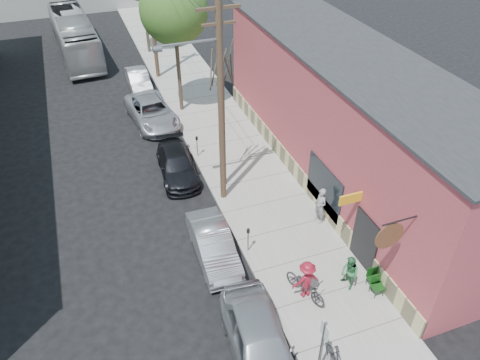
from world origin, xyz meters
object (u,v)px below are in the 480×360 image
object	(u,v)px
patio_chair_b	(374,279)
patron_green	(350,273)
tree_leafy_mid	(174,11)
utility_pole_near	(220,101)
cyclist	(306,280)
sign_post	(322,345)
car_2	(177,165)
parking_meter_far	(197,143)
car_3	(152,112)
parking_meter_near	(248,236)
patio_chair_a	(378,286)
car_1	(214,245)
car_4	(139,80)
bus	(75,36)
tree_bare	(223,136)
patron_grey	(320,206)
car_0	(260,343)

from	to	relation	value
patio_chair_b	patron_green	distance (m)	1.07
tree_leafy_mid	patron_green	world-z (taller)	tree_leafy_mid
utility_pole_near	cyclist	size ratio (longest dim) A/B	5.78
sign_post	car_2	size ratio (longest dim) A/B	0.63
parking_meter_far	patio_chair_b	world-z (taller)	parking_meter_far
utility_pole_near	car_3	distance (m)	10.10
parking_meter_near	patio_chair_a	world-z (taller)	parking_meter_near
tree_leafy_mid	cyclist	distance (m)	17.46
cyclist	car_2	size ratio (longest dim) A/B	0.39
cyclist	parking_meter_near	bearing A→B (deg)	-69.62
parking_meter_near	patron_green	xyz separation A→B (m)	(3.00, -3.23, -0.05)
parking_meter_near	car_1	size ratio (longest dim) A/B	0.29
car_3	cyclist	bearing A→B (deg)	-85.95
parking_meter_far	patio_chair_b	distance (m)	12.13
utility_pole_near	patron_green	distance (m)	8.92
parking_meter_far	car_4	size ratio (longest dim) A/B	0.31
parking_meter_far	bus	distance (m)	18.59
utility_pole_near	tree_bare	bearing A→B (deg)	66.39
utility_pole_near	patron_green	world-z (taller)	utility_pole_near
utility_pole_near	bus	distance (m)	22.75
tree_bare	car_3	xyz separation A→B (m)	(-2.09, 7.86, -2.29)
parking_meter_far	tree_bare	world-z (taller)	tree_bare
patron_grey	car_2	distance (m)	8.00
patio_chair_a	patron_grey	world-z (taller)	patron_grey
patron_grey	car_0	size ratio (longest dim) A/B	0.36
sign_post	patron_green	bearing A→B (deg)	45.63
tree_bare	utility_pole_near	bearing A→B (deg)	-113.61
parking_meter_near	cyclist	world-z (taller)	cyclist
tree_leafy_mid	patron_grey	distance (m)	14.34
patron_green	patio_chair_a	bearing A→B (deg)	44.83
parking_meter_far	utility_pole_near	distance (m)	5.92
tree_bare	patio_chair_b	distance (m)	9.45
patio_chair_b	patron_green	size ratio (longest dim) A/B	0.56
parking_meter_near	tree_leafy_mid	size ratio (longest dim) A/B	0.15
tree_bare	car_4	size ratio (longest dim) A/B	1.46
tree_bare	car_1	xyz separation A→B (m)	(-2.00, -4.56, -2.33)
patron_grey	parking_meter_near	bearing A→B (deg)	-86.43
parking_meter_near	utility_pole_near	xyz separation A→B (m)	(0.14, 3.94, 4.43)
car_0	car_3	size ratio (longest dim) A/B	0.96
sign_post	bus	bearing A→B (deg)	99.10
car_1	utility_pole_near	bearing A→B (deg)	67.90
parking_meter_far	patron_grey	size ratio (longest dim) A/B	0.68
car_1	tree_leafy_mid	bearing A→B (deg)	82.99
sign_post	tree_leafy_mid	distance (m)	20.28
tree_bare	car_2	bearing A→B (deg)	137.72
patron_green	car_1	bearing A→B (deg)	-134.05
patron_green	car_4	xyz separation A→B (m)	(-4.45, 21.07, -0.28)
car_4	car_1	bearing A→B (deg)	-90.07
parking_meter_far	cyclist	xyz separation A→B (m)	(1.22, -10.89, 0.03)
parking_meter_far	tree_bare	distance (m)	3.67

